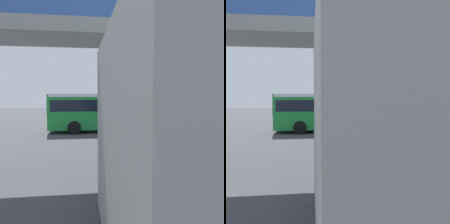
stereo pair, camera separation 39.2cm
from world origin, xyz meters
The scene contains 9 objects.
ground centered at (0.00, 0.00, 0.00)m, with size 80.00×80.00×0.00m, color #424247.
city_bus centered at (1.28, -0.57, 1.88)m, with size 11.54×2.85×3.15m.
pedestrian centered at (-3.82, 3.21, 0.89)m, with size 0.38×0.38×1.79m.
traffic_sign centered at (0.50, -4.53, 1.89)m, with size 0.08×0.60×2.80m.
lane_dash_leftmost centered at (-6.00, -2.14, 0.00)m, with size 2.00×0.20×0.01m, color silver.
lane_dash_left centered at (-2.00, -2.14, 0.00)m, with size 2.00×0.20×0.01m, color silver.
lane_dash_centre centered at (2.00, -2.14, 0.00)m, with size 2.00×0.20×0.01m, color silver.
lane_dash_right centered at (6.00, -2.14, 0.00)m, with size 2.00×0.20×0.01m, color silver.
pedestrian_overpass centered at (0.00, 9.87, 5.01)m, with size 31.24×2.60×6.71m.
Camera 2 is at (4.01, 18.99, 3.04)m, focal length 37.24 mm.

